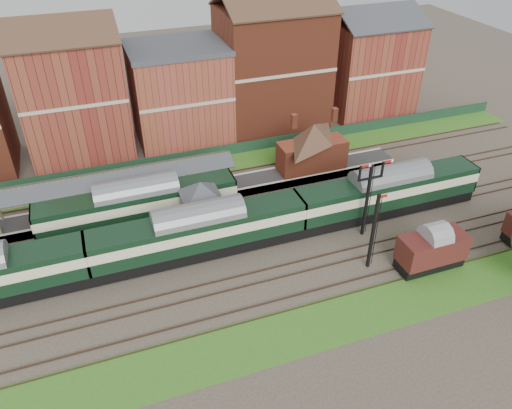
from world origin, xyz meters
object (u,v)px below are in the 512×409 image
object	(u,v)px
signal_box	(202,206)
dmu_train	(200,231)
semaphore_bracket	(368,196)
goods_van_a	(432,249)
platform_railcar	(138,204)

from	to	relation	value
signal_box	dmu_train	world-z (taller)	signal_box
signal_box	dmu_train	size ratio (longest dim) A/B	0.10
semaphore_bracket	goods_van_a	distance (m)	7.65
semaphore_bracket	dmu_train	size ratio (longest dim) A/B	0.13
signal_box	semaphore_bracket	bearing A→B (deg)	-20.92
platform_railcar	dmu_train	bearing A→B (deg)	-54.47
platform_railcar	goods_van_a	distance (m)	28.52
semaphore_bracket	platform_railcar	distance (m)	22.73
signal_box	dmu_train	distance (m)	3.46
signal_box	goods_van_a	distance (m)	21.96
signal_box	semaphore_bracket	size ratio (longest dim) A/B	0.73
signal_box	dmu_train	xyz separation A→B (m)	(-1.10, -3.25, -0.48)
goods_van_a	semaphore_bracket	bearing A→B (deg)	115.91
dmu_train	goods_van_a	xyz separation A→B (m)	(19.30, -9.00, -0.59)
dmu_train	signal_box	bearing A→B (deg)	71.31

